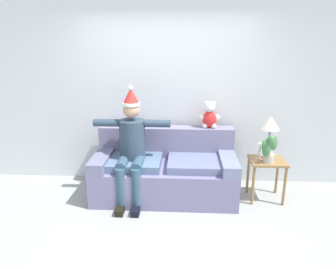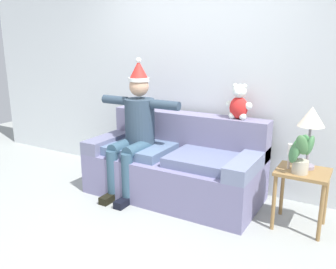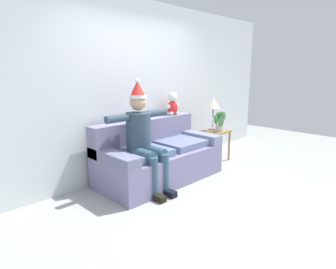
{
  "view_description": "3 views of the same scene",
  "coord_description": "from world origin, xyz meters",
  "px_view_note": "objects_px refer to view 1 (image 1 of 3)",
  "views": [
    {
      "loc": [
        0.26,
        -2.94,
        2.08
      ],
      "look_at": [
        0.04,
        0.96,
        0.89
      ],
      "focal_mm": 32.93,
      "sensor_mm": 36.0,
      "label": 1
    },
    {
      "loc": [
        1.81,
        -2.3,
        1.7
      ],
      "look_at": [
        -0.01,
        0.86,
        0.74
      ],
      "focal_mm": 37.57,
      "sensor_mm": 36.0,
      "label": 2
    },
    {
      "loc": [
        -2.88,
        -2.06,
        1.66
      ],
      "look_at": [
        -0.0,
        0.8,
        0.74
      ],
      "focal_mm": 30.81,
      "sensor_mm": 36.0,
      "label": 3
    }
  ],
  "objects_px": {
    "table_lamp": "(270,125)",
    "potted_plant": "(269,149)",
    "person_seated": "(131,144)",
    "couch": "(165,170)",
    "side_table": "(267,167)",
    "candle_tall": "(259,149)",
    "teddy_bear": "(210,116)"
  },
  "relations": [
    {
      "from": "couch",
      "to": "teddy_bear",
      "type": "relative_size",
      "value": 5.03
    },
    {
      "from": "side_table",
      "to": "candle_tall",
      "type": "xyz_separation_m",
      "value": [
        -0.13,
        -0.02,
        0.26
      ]
    },
    {
      "from": "table_lamp",
      "to": "candle_tall",
      "type": "xyz_separation_m",
      "value": [
        -0.14,
        -0.1,
        -0.31
      ]
    },
    {
      "from": "table_lamp",
      "to": "potted_plant",
      "type": "xyz_separation_m",
      "value": [
        -0.03,
        -0.18,
        -0.27
      ]
    },
    {
      "from": "teddy_bear",
      "to": "candle_tall",
      "type": "xyz_separation_m",
      "value": [
        0.63,
        -0.38,
        -0.35
      ]
    },
    {
      "from": "side_table",
      "to": "person_seated",
      "type": "bearing_deg",
      "value": -177.04
    },
    {
      "from": "couch",
      "to": "person_seated",
      "type": "height_order",
      "value": "person_seated"
    },
    {
      "from": "couch",
      "to": "potted_plant",
      "type": "bearing_deg",
      "value": -7.27
    },
    {
      "from": "candle_tall",
      "to": "table_lamp",
      "type": "bearing_deg",
      "value": 35.27
    },
    {
      "from": "couch",
      "to": "side_table",
      "type": "xyz_separation_m",
      "value": [
        1.37,
        -0.08,
        0.11
      ]
    },
    {
      "from": "person_seated",
      "to": "couch",
      "type": "bearing_deg",
      "value": 21.44
    },
    {
      "from": "couch",
      "to": "side_table",
      "type": "relative_size",
      "value": 3.39
    },
    {
      "from": "teddy_bear",
      "to": "potted_plant",
      "type": "bearing_deg",
      "value": -31.38
    },
    {
      "from": "side_table",
      "to": "table_lamp",
      "type": "bearing_deg",
      "value": 81.17
    },
    {
      "from": "teddy_bear",
      "to": "candle_tall",
      "type": "relative_size",
      "value": 1.59
    },
    {
      "from": "person_seated",
      "to": "side_table",
      "type": "bearing_deg",
      "value": 2.96
    },
    {
      "from": "side_table",
      "to": "potted_plant",
      "type": "xyz_separation_m",
      "value": [
        -0.02,
        -0.1,
        0.3
      ]
    },
    {
      "from": "side_table",
      "to": "table_lamp",
      "type": "relative_size",
      "value": 0.98
    },
    {
      "from": "side_table",
      "to": "candle_tall",
      "type": "distance_m",
      "value": 0.29
    },
    {
      "from": "side_table",
      "to": "potted_plant",
      "type": "height_order",
      "value": "potted_plant"
    },
    {
      "from": "table_lamp",
      "to": "candle_tall",
      "type": "bearing_deg",
      "value": -144.73
    },
    {
      "from": "potted_plant",
      "to": "person_seated",
      "type": "bearing_deg",
      "value": 179.91
    },
    {
      "from": "couch",
      "to": "candle_tall",
      "type": "bearing_deg",
      "value": -4.45
    },
    {
      "from": "person_seated",
      "to": "table_lamp",
      "type": "xyz_separation_m",
      "value": [
        1.82,
        0.17,
        0.24
      ]
    },
    {
      "from": "candle_tall",
      "to": "potted_plant",
      "type": "bearing_deg",
      "value": -34.54
    },
    {
      "from": "side_table",
      "to": "table_lamp",
      "type": "xyz_separation_m",
      "value": [
        0.01,
        0.08,
        0.57
      ]
    },
    {
      "from": "potted_plant",
      "to": "candle_tall",
      "type": "distance_m",
      "value": 0.14
    },
    {
      "from": "potted_plant",
      "to": "teddy_bear",
      "type": "bearing_deg",
      "value": 148.62
    },
    {
      "from": "person_seated",
      "to": "teddy_bear",
      "type": "distance_m",
      "value": 1.17
    },
    {
      "from": "side_table",
      "to": "candle_tall",
      "type": "relative_size",
      "value": 2.36
    },
    {
      "from": "candle_tall",
      "to": "side_table",
      "type": "bearing_deg",
      "value": 8.75
    },
    {
      "from": "potted_plant",
      "to": "candle_tall",
      "type": "relative_size",
      "value": 1.61
    }
  ]
}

